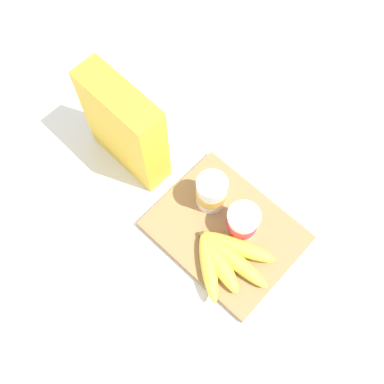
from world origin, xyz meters
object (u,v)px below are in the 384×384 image
Objects in this scene: yogurt_cup_front at (211,192)px; banana_bunch at (226,259)px; cereal_box at (125,128)px; yogurt_cup_back at (242,222)px; cutting_board at (226,231)px.

banana_bunch is (0.12, -0.08, -0.03)m from yogurt_cup_front.
cereal_box reaches higher than yogurt_cup_front.
yogurt_cup_back is (0.32, 0.04, -0.07)m from cereal_box.
yogurt_cup_back is at bearing 108.17° from banana_bunch.
yogurt_cup_front reaches higher than cutting_board.
cutting_board is 0.33m from cereal_box.
cutting_board is 0.08m from banana_bunch.
cutting_board is at bearing -128.09° from yogurt_cup_back.
cereal_box is 0.37m from banana_bunch.
cereal_box is 1.39× the size of banana_bunch.
cereal_box reaches higher than banana_bunch.
cereal_box is at bearing -170.60° from yogurt_cup_front.
yogurt_cup_back is at bearing 51.91° from cutting_board.
cereal_box reaches higher than yogurt_cup_back.
yogurt_cup_back is (0.10, -0.00, -0.01)m from yogurt_cup_front.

